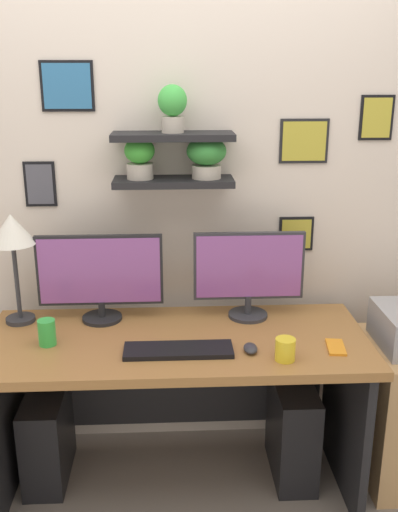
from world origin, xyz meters
TOP-DOWN VIEW (x-y plane):
  - ground_plane at (0.00, 0.00)m, footprint 8.00×8.00m
  - back_wall_assembly at (-0.00, 0.44)m, footprint 4.40×0.24m
  - desk at (0.00, 0.06)m, footprint 1.64×0.68m
  - monitor_left at (-0.33, 0.22)m, footprint 0.56×0.18m
  - monitor_right at (0.33, 0.22)m, footprint 0.50×0.18m
  - keyboard at (0.01, -0.13)m, footprint 0.44×0.14m
  - computer_mouse at (0.30, -0.14)m, footprint 0.06×0.09m
  - desk_lamp at (-0.70, 0.21)m, footprint 0.20×0.20m
  - cell_phone at (0.65, -0.13)m, footprint 0.09×0.15m
  - coffee_mug at (0.42, -0.22)m, footprint 0.08×0.08m
  - water_cup at (-0.53, -0.03)m, footprint 0.07×0.07m
  - computer_tower_left at (-0.60, 0.10)m, footprint 0.18×0.40m
  - computer_tower_right at (0.54, 0.07)m, footprint 0.18×0.40m

SIDE VIEW (x-z plane):
  - ground_plane at x=0.00m, z-range 0.00..0.00m
  - computer_tower_left at x=-0.60m, z-range 0.00..0.43m
  - computer_tower_right at x=0.54m, z-range 0.00..0.47m
  - desk at x=0.00m, z-range 0.17..0.92m
  - cell_phone at x=0.65m, z-range 0.75..0.76m
  - keyboard at x=0.01m, z-range 0.75..0.77m
  - computer_mouse at x=0.30m, z-range 0.75..0.78m
  - coffee_mug at x=0.42m, z-range 0.75..0.84m
  - water_cup at x=-0.53m, z-range 0.75..0.86m
  - monitor_left at x=-0.33m, z-range 0.76..1.16m
  - monitor_right at x=0.33m, z-range 0.77..1.17m
  - desk_lamp at x=-0.70m, z-range 0.90..1.40m
  - back_wall_assembly at x=0.00m, z-range 0.01..2.71m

